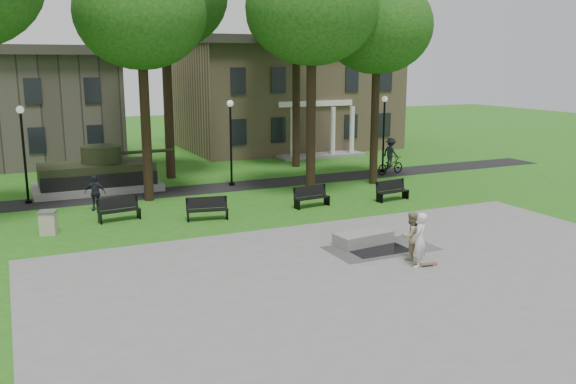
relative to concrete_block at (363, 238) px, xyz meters
name	(u,v)px	position (x,y,z in m)	size (l,w,h in m)	color
ground	(330,245)	(-1.20, 0.44, -0.24)	(120.00, 120.00, 0.00)	#225B15
plaza	(409,289)	(-1.20, -4.56, -0.23)	(22.00, 16.00, 0.02)	gray
footpath	(225,187)	(-1.20, 12.44, -0.24)	(44.00, 2.60, 0.01)	black
building_right	(284,93)	(8.80, 26.44, 4.10)	(17.00, 12.00, 8.60)	#9E8460
tree_1	(140,14)	(-5.70, 10.94, 8.71)	(6.20, 6.20, 11.63)	black
tree_2	(312,9)	(2.30, 8.94, 9.07)	(6.60, 6.60, 12.16)	black
tree_3	(377,27)	(6.80, 9.94, 8.35)	(6.00, 6.00, 11.19)	black
tree_5	(296,15)	(5.30, 16.94, 9.42)	(6.40, 6.40, 12.44)	black
lamp_left	(23,147)	(-11.20, 12.74, 2.55)	(0.36, 0.36, 4.73)	black
lamp_mid	(231,136)	(-0.70, 12.74, 2.55)	(0.36, 0.36, 4.73)	black
lamp_right	(384,128)	(9.30, 12.74, 2.55)	(0.36, 0.36, 4.73)	black
tank_monument	(98,175)	(-7.65, 14.44, 0.61)	(7.45, 3.40, 2.40)	gray
puddle	(380,251)	(0.10, -0.99, -0.22)	(2.20, 1.20, 0.00)	black
concrete_block	(363,238)	(0.00, 0.00, 0.00)	(2.20, 1.00, 0.45)	gray
skateboard	(426,265)	(0.56, -3.10, -0.19)	(0.78, 0.20, 0.07)	brown
skateboarder	(419,240)	(0.29, -3.02, 0.70)	(0.68, 0.44, 1.86)	silver
friend_watching	(411,236)	(0.50, -2.26, 0.62)	(0.82, 0.64, 1.70)	#9A8963
pedestrian_walker	(95,193)	(-8.41, 9.88, 0.58)	(0.97, 0.40, 1.65)	#1F212A
cyclist	(390,159)	(9.34, 11.96, 0.67)	(2.15, 1.27, 2.24)	black
park_bench_0	(119,209)	(-7.74, 7.51, 0.28)	(1.84, 0.75, 1.00)	black
park_bench_1	(207,208)	(-4.25, 6.02, 0.28)	(1.85, 0.84, 1.00)	black
park_bench_2	(311,196)	(1.01, 6.31, 0.28)	(1.84, 0.72, 1.00)	black
park_bench_3	(392,190)	(5.29, 5.87, 0.28)	(1.84, 0.75, 1.00)	black
trash_bin	(48,222)	(-10.68, 6.49, 0.24)	(0.82, 0.82, 0.96)	#BEB19D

